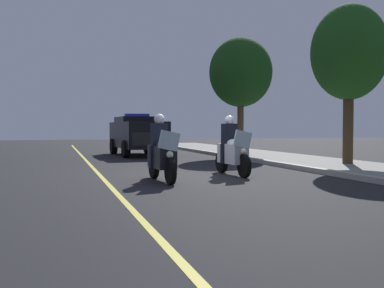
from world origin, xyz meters
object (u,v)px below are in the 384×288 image
at_px(tree_mid_block, 349,53).
at_px(police_motorcycle_lead_left, 161,154).
at_px(police_motorcycle_lead_right, 232,151).
at_px(police_suv, 137,134).
at_px(tree_far_back, 241,73).

bearing_deg(tree_mid_block, police_motorcycle_lead_left, -72.30).
xyz_separation_m(police_motorcycle_lead_right, police_suv, (-9.70, -1.01, 0.37)).
xyz_separation_m(police_suv, tree_mid_block, (8.19, 6.04, 2.91)).
distance_m(police_motorcycle_lead_right, tree_far_back, 9.45).
bearing_deg(tree_far_back, police_suv, -109.54).
distance_m(police_motorcycle_lead_left, tree_mid_block, 8.34).
relative_size(police_motorcycle_lead_right, tree_mid_block, 0.38).
height_order(police_motorcycle_lead_right, police_suv, police_suv).
height_order(police_suv, tree_far_back, tree_far_back).
bearing_deg(tree_mid_block, police_suv, -143.59).
xyz_separation_m(police_motorcycle_lead_left, police_motorcycle_lead_right, (-0.82, 2.27, 0.00)).
bearing_deg(tree_far_back, police_motorcycle_lead_left, -34.19).
height_order(police_motorcycle_lead_right, tree_far_back, tree_far_back).
distance_m(police_motorcycle_lead_right, police_suv, 9.76).
bearing_deg(police_motorcycle_lead_right, police_suv, -174.06).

